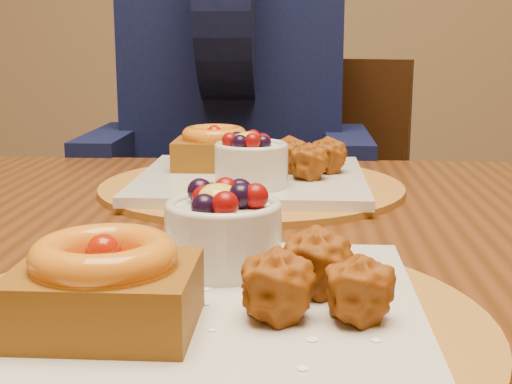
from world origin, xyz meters
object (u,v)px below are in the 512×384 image
(place_setting_far, at_px, (249,173))
(place_setting_near, at_px, (202,295))
(chair_far, at_px, (290,252))
(diner, at_px, (234,81))
(dining_table, at_px, (236,314))

(place_setting_far, bearing_deg, place_setting_near, -90.02)
(chair_far, height_order, diner, diner)
(diner, bearing_deg, dining_table, -90.99)
(dining_table, relative_size, chair_far, 1.78)
(place_setting_near, xyz_separation_m, diner, (-0.06, 0.92, 0.08))
(dining_table, distance_m, place_setting_near, 0.24)
(dining_table, height_order, place_setting_far, place_setting_far)
(place_setting_near, height_order, chair_far, chair_far)
(chair_far, relative_size, diner, 1.11)
(dining_table, bearing_deg, chair_far, 87.02)
(place_setting_far, bearing_deg, diner, 97.59)
(chair_far, bearing_deg, place_setting_far, -75.20)
(dining_table, bearing_deg, diner, 95.46)
(place_setting_near, height_order, diner, diner)
(place_setting_far, height_order, diner, diner)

